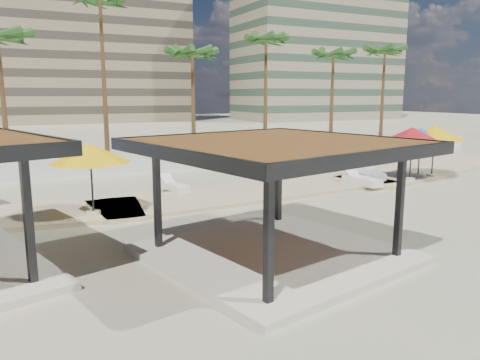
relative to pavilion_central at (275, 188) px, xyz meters
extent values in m
plane|color=tan|center=(2.00, 1.32, -2.14)|extent=(200.00, 200.00, 0.00)
cube|color=#C6B284|center=(4.00, 8.32, -2.08)|extent=(16.24, 5.11, 0.24)
cube|color=#C6B284|center=(18.00, 9.82, -2.08)|extent=(16.49, 7.75, 0.24)
cube|color=silver|center=(2.00, 17.32, -1.54)|extent=(56.00, 0.30, 1.20)
cube|color=#847259|center=(6.00, 79.32, 11.86)|extent=(38.00, 16.00, 28.00)
cube|color=gray|center=(50.00, 67.32, 14.86)|extent=(32.00, 15.00, 34.00)
cube|color=beige|center=(0.00, 0.00, -2.03)|extent=(7.98, 7.98, 0.20)
cube|color=black|center=(-1.97, -3.02, -0.40)|extent=(0.22, 0.22, 3.06)
cube|color=black|center=(-3.02, 1.97, -0.40)|extent=(0.22, 0.22, 3.06)
cube|color=black|center=(3.02, -1.97, -0.40)|extent=(0.22, 0.22, 3.06)
cube|color=black|center=(1.97, 3.02, -0.40)|extent=(0.22, 0.22, 3.06)
cube|color=brown|center=(0.00, 0.00, 1.27)|extent=(8.22, 8.22, 0.29)
cube|color=black|center=(0.72, -3.39, 1.27)|extent=(6.91, 1.58, 0.35)
cube|color=black|center=(-0.72, 3.39, 1.27)|extent=(6.91, 1.58, 0.35)
cube|color=black|center=(-3.39, -0.72, 1.27)|extent=(1.58, 6.91, 0.35)
cube|color=black|center=(3.39, 0.72, 1.27)|extent=(1.58, 6.91, 0.35)
cube|color=black|center=(-6.69, 0.64, -0.30)|extent=(0.24, 0.24, 3.23)
cube|color=black|center=(-6.50, 3.50, 1.46)|extent=(2.17, 7.19, 0.37)
cylinder|color=beige|center=(-4.14, 7.12, -1.89)|extent=(0.55, 0.55, 0.13)
cylinder|color=#262628|center=(-4.14, 7.12, -0.64)|extent=(0.08, 0.08, 2.63)
cone|color=#F1B809|center=(-4.14, 7.12, 0.48)|extent=(3.53, 3.53, 0.77)
cylinder|color=beige|center=(13.05, 7.12, -1.89)|extent=(0.57, 0.57, 0.14)
cylinder|color=#262628|center=(13.05, 7.12, -0.59)|extent=(0.08, 0.08, 2.73)
cone|color=#AC171D|center=(13.05, 7.12, 0.58)|extent=(4.30, 4.30, 0.80)
cylinder|color=beige|center=(14.32, 7.70, -1.89)|extent=(0.54, 0.54, 0.13)
cylinder|color=#262628|center=(14.32, 7.70, -0.65)|extent=(0.08, 0.08, 2.61)
cone|color=blue|center=(14.32, 7.70, 0.47)|extent=(4.05, 4.05, 0.76)
cylinder|color=beige|center=(15.07, 7.37, -1.89)|extent=(0.57, 0.57, 0.14)
cylinder|color=#262628|center=(15.07, 7.37, -0.58)|extent=(0.08, 0.08, 2.75)
cone|color=#F1B809|center=(15.07, 7.37, 0.59)|extent=(3.56, 3.56, 0.80)
cube|color=white|center=(0.33, 10.26, -1.83)|extent=(1.05, 1.92, 0.26)
cube|color=white|center=(0.33, 10.26, -1.67)|extent=(1.05, 1.92, 0.05)
cube|color=white|center=(0.16, 10.95, -1.46)|extent=(0.73, 0.75, 0.46)
cube|color=white|center=(11.61, 8.54, -1.80)|extent=(1.63, 2.43, 0.32)
cube|color=white|center=(11.61, 8.54, -1.60)|extent=(1.63, 2.43, 0.07)
cube|color=white|center=(11.96, 9.37, -1.32)|extent=(1.01, 1.02, 0.58)
cube|color=white|center=(9.72, 7.25, -1.80)|extent=(0.96, 2.30, 0.31)
cube|color=white|center=(9.72, 7.25, -1.61)|extent=(0.96, 2.30, 0.07)
cube|color=white|center=(9.65, 8.13, -1.34)|extent=(0.80, 0.83, 0.57)
cube|color=white|center=(11.09, 8.90, -1.81)|extent=(0.98, 2.16, 0.29)
cube|color=white|center=(11.09, 8.90, -1.63)|extent=(0.98, 2.16, 0.06)
cube|color=white|center=(11.19, 9.70, -1.38)|extent=(0.77, 0.80, 0.53)
cone|color=brown|center=(-7.00, 19.42, 2.03)|extent=(0.36, 0.36, 8.33)
cone|color=brown|center=(-1.00, 20.22, 3.36)|extent=(0.36, 0.36, 11.00)
ellipsoid|color=#24501C|center=(-1.00, 20.22, 8.61)|extent=(3.00, 3.00, 1.80)
cone|color=brown|center=(5.00, 19.72, 1.80)|extent=(0.36, 0.36, 7.87)
ellipsoid|color=#24501C|center=(5.00, 19.72, 5.48)|extent=(3.00, 3.00, 1.80)
cone|color=brown|center=(11.00, 19.92, 2.42)|extent=(0.36, 0.36, 9.12)
ellipsoid|color=#24501C|center=(11.00, 19.92, 6.73)|extent=(3.00, 3.00, 1.80)
cone|color=brown|center=(17.00, 19.52, 1.98)|extent=(0.36, 0.36, 8.24)
ellipsoid|color=#24501C|center=(17.00, 19.52, 5.85)|extent=(3.00, 3.00, 1.80)
cone|color=brown|center=(23.00, 20.12, 2.27)|extent=(0.36, 0.36, 8.80)
ellipsoid|color=#24501C|center=(23.00, 20.12, 6.42)|extent=(3.00, 3.00, 1.80)
camera|label=1|loc=(-7.02, -11.68, 2.72)|focal=35.00mm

